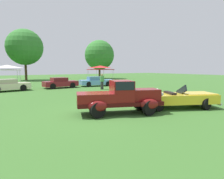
% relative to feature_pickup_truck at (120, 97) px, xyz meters
% --- Properties ---
extents(ground_plane, '(120.00, 120.00, 0.00)m').
position_rel_feature_pickup_truck_xyz_m(ground_plane, '(-0.80, 0.50, -0.87)').
color(ground_plane, '#386628').
extents(feature_pickup_truck, '(4.52, 2.94, 1.70)m').
position_rel_feature_pickup_truck_xyz_m(feature_pickup_truck, '(0.00, 0.00, 0.00)').
color(feature_pickup_truck, '#400B0B').
rests_on(feature_pickup_truck, ground_plane).
extents(neighbor_convertible, '(4.84, 3.47, 1.40)m').
position_rel_feature_pickup_truck_xyz_m(neighbor_convertible, '(3.74, -0.71, -0.29)').
color(neighbor_convertible, yellow).
rests_on(neighbor_convertible, ground_plane).
extents(show_car_cream, '(4.11, 2.13, 1.22)m').
position_rel_feature_pickup_truck_xyz_m(show_car_cream, '(-3.96, 13.97, -0.27)').
color(show_car_cream, beige).
rests_on(show_car_cream, ground_plane).
extents(show_car_burgundy, '(3.94, 1.83, 1.22)m').
position_rel_feature_pickup_truck_xyz_m(show_car_burgundy, '(1.47, 14.22, -0.27)').
color(show_car_burgundy, maroon).
rests_on(show_car_burgundy, ground_plane).
extents(show_car_skyblue, '(4.48, 2.36, 1.22)m').
position_rel_feature_pickup_truck_xyz_m(show_car_skyblue, '(6.15, 14.01, -0.27)').
color(show_car_skyblue, '#669EDB').
rests_on(show_car_skyblue, ground_plane).
extents(spectator_between_cars, '(0.42, 0.28, 1.69)m').
position_rel_feature_pickup_truck_xyz_m(spectator_between_cars, '(4.78, 10.15, 0.05)').
color(spectator_between_cars, '#383838').
rests_on(spectator_between_cars, ground_plane).
extents(canopy_tent_left_field, '(2.67, 2.67, 2.71)m').
position_rel_feature_pickup_truck_xyz_m(canopy_tent_left_field, '(-3.56, 18.79, 1.56)').
color(canopy_tent_left_field, '#B7B7BC').
rests_on(canopy_tent_left_field, ground_plane).
extents(canopy_tent_center_field, '(3.22, 3.22, 2.71)m').
position_rel_feature_pickup_truck_xyz_m(canopy_tent_center_field, '(9.36, 18.63, 1.56)').
color(canopy_tent_center_field, '#B7B7BC').
rests_on(canopy_tent_center_field, ground_plane).
extents(treeline_center, '(6.73, 6.73, 9.61)m').
position_rel_feature_pickup_truck_xyz_m(treeline_center, '(0.56, 32.00, 5.36)').
color(treeline_center, '#47331E').
rests_on(treeline_center, ground_plane).
extents(treeline_mid_right, '(6.42, 6.42, 8.35)m').
position_rel_feature_pickup_truck_xyz_m(treeline_mid_right, '(15.13, 29.22, 4.26)').
color(treeline_mid_right, '#47331E').
rests_on(treeline_mid_right, ground_plane).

